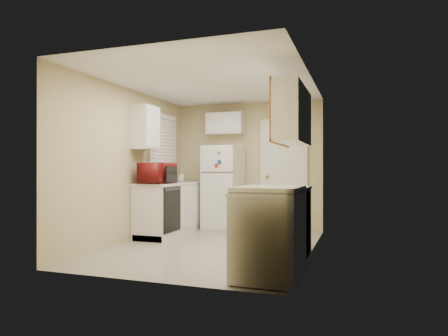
% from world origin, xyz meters
% --- Properties ---
extents(floor, '(3.80, 3.80, 0.00)m').
position_xyz_m(floor, '(0.00, 0.00, 0.00)').
color(floor, '#B0A999').
rests_on(floor, ground).
extents(ceiling, '(3.80, 3.80, 0.00)m').
position_xyz_m(ceiling, '(0.00, 0.00, 2.40)').
color(ceiling, white).
rests_on(ceiling, floor).
extents(wall_left, '(3.80, 3.80, 0.00)m').
position_xyz_m(wall_left, '(-1.40, 0.00, 1.20)').
color(wall_left, tan).
rests_on(wall_left, floor).
extents(wall_right, '(3.80, 3.80, 0.00)m').
position_xyz_m(wall_right, '(1.40, 0.00, 1.20)').
color(wall_right, tan).
rests_on(wall_right, floor).
extents(wall_back, '(2.80, 2.80, 0.00)m').
position_xyz_m(wall_back, '(0.00, 1.90, 1.20)').
color(wall_back, tan).
rests_on(wall_back, floor).
extents(wall_front, '(2.80, 2.80, 0.00)m').
position_xyz_m(wall_front, '(0.00, -1.90, 1.20)').
color(wall_front, tan).
rests_on(wall_front, floor).
extents(left_counter, '(0.60, 1.80, 0.90)m').
position_xyz_m(left_counter, '(-1.10, 0.90, 0.45)').
color(left_counter, silver).
rests_on(left_counter, floor).
extents(dishwasher, '(0.03, 0.58, 0.72)m').
position_xyz_m(dishwasher, '(-0.81, 0.30, 0.49)').
color(dishwasher, black).
rests_on(dishwasher, floor).
extents(sink, '(0.54, 0.74, 0.16)m').
position_xyz_m(sink, '(-1.10, 1.05, 0.86)').
color(sink, gray).
rests_on(sink, left_counter).
extents(microwave, '(0.60, 0.34, 0.40)m').
position_xyz_m(microwave, '(-1.05, 0.26, 1.05)').
color(microwave, maroon).
rests_on(microwave, left_counter).
extents(soap_bottle, '(0.10, 0.10, 0.18)m').
position_xyz_m(soap_bottle, '(-1.15, 1.40, 1.00)').
color(soap_bottle, silver).
rests_on(soap_bottle, left_counter).
extents(window_blinds, '(0.10, 0.98, 1.08)m').
position_xyz_m(window_blinds, '(-1.36, 1.05, 1.60)').
color(window_blinds, silver).
rests_on(window_blinds, wall_left).
extents(upper_cabinet_left, '(0.30, 0.45, 0.70)m').
position_xyz_m(upper_cabinet_left, '(-1.25, 0.22, 1.80)').
color(upper_cabinet_left, silver).
rests_on(upper_cabinet_left, wall_left).
extents(refrigerator, '(0.71, 0.69, 1.56)m').
position_xyz_m(refrigerator, '(-0.39, 1.60, 0.78)').
color(refrigerator, silver).
rests_on(refrigerator, floor).
extents(cabinet_over_fridge, '(0.70, 0.30, 0.40)m').
position_xyz_m(cabinet_over_fridge, '(-0.40, 1.75, 2.00)').
color(cabinet_over_fridge, silver).
rests_on(cabinet_over_fridge, wall_back).
extents(interior_door, '(0.86, 0.06, 2.08)m').
position_xyz_m(interior_door, '(0.70, 1.86, 1.02)').
color(interior_door, silver).
rests_on(interior_door, floor).
extents(right_counter, '(0.60, 2.00, 0.90)m').
position_xyz_m(right_counter, '(1.10, -0.80, 0.45)').
color(right_counter, silver).
rests_on(right_counter, floor).
extents(stove, '(0.65, 0.80, 0.96)m').
position_xyz_m(stove, '(1.15, -1.40, 0.48)').
color(stove, silver).
rests_on(stove, floor).
extents(upper_cabinet_right, '(0.30, 1.20, 0.70)m').
position_xyz_m(upper_cabinet_right, '(1.25, -0.50, 1.80)').
color(upper_cabinet_right, silver).
rests_on(upper_cabinet_right, wall_right).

